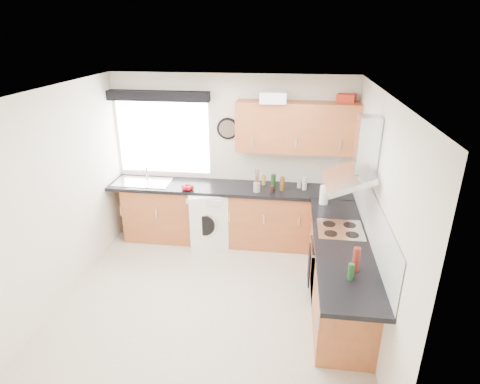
# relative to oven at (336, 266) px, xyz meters

# --- Properties ---
(ground_plane) EXTENTS (3.60, 3.60, 0.00)m
(ground_plane) POSITION_rel_oven_xyz_m (-1.50, -0.30, -0.42)
(ground_plane) COLOR beige
(ceiling) EXTENTS (3.60, 3.60, 0.02)m
(ceiling) POSITION_rel_oven_xyz_m (-1.50, -0.30, 2.08)
(ceiling) COLOR white
(ceiling) RESTS_ON wall_back
(wall_back) EXTENTS (3.60, 0.02, 2.50)m
(wall_back) POSITION_rel_oven_xyz_m (-1.50, 1.50, 0.82)
(wall_back) COLOR silver
(wall_back) RESTS_ON ground_plane
(wall_front) EXTENTS (3.60, 0.02, 2.50)m
(wall_front) POSITION_rel_oven_xyz_m (-1.50, -2.10, 0.82)
(wall_front) COLOR silver
(wall_front) RESTS_ON ground_plane
(wall_left) EXTENTS (0.02, 3.60, 2.50)m
(wall_left) POSITION_rel_oven_xyz_m (-3.30, -0.30, 0.82)
(wall_left) COLOR silver
(wall_left) RESTS_ON ground_plane
(wall_right) EXTENTS (0.02, 3.60, 2.50)m
(wall_right) POSITION_rel_oven_xyz_m (0.30, -0.30, 0.82)
(wall_right) COLOR silver
(wall_right) RESTS_ON ground_plane
(window) EXTENTS (1.40, 0.02, 1.10)m
(window) POSITION_rel_oven_xyz_m (-2.55, 1.49, 1.12)
(window) COLOR white
(window) RESTS_ON wall_back
(window_blind) EXTENTS (1.50, 0.18, 0.14)m
(window_blind) POSITION_rel_oven_xyz_m (-2.55, 1.40, 1.76)
(window_blind) COLOR black
(window_blind) RESTS_ON wall_back
(splashback) EXTENTS (0.01, 3.00, 0.54)m
(splashback) POSITION_rel_oven_xyz_m (0.29, 0.00, 0.75)
(splashback) COLOR white
(splashback) RESTS_ON wall_right
(base_cab_back) EXTENTS (3.00, 0.58, 0.86)m
(base_cab_back) POSITION_rel_oven_xyz_m (-1.60, 1.21, 0.01)
(base_cab_back) COLOR #954C26
(base_cab_back) RESTS_ON ground_plane
(base_cab_corner) EXTENTS (0.60, 0.60, 0.86)m
(base_cab_corner) POSITION_rel_oven_xyz_m (0.00, 1.20, 0.01)
(base_cab_corner) COLOR #954C26
(base_cab_corner) RESTS_ON ground_plane
(base_cab_right) EXTENTS (0.58, 2.10, 0.86)m
(base_cab_right) POSITION_rel_oven_xyz_m (0.01, -0.15, 0.01)
(base_cab_right) COLOR #954C26
(base_cab_right) RESTS_ON ground_plane
(worktop_back) EXTENTS (3.60, 0.62, 0.05)m
(worktop_back) POSITION_rel_oven_xyz_m (-1.50, 1.20, 0.46)
(worktop_back) COLOR black
(worktop_back) RESTS_ON base_cab_back
(worktop_right) EXTENTS (0.62, 2.42, 0.05)m
(worktop_right) POSITION_rel_oven_xyz_m (0.00, -0.30, 0.46)
(worktop_right) COLOR black
(worktop_right) RESTS_ON base_cab_right
(sink) EXTENTS (0.84, 0.46, 0.10)m
(sink) POSITION_rel_oven_xyz_m (-2.83, 1.20, 0.52)
(sink) COLOR silver
(sink) RESTS_ON worktop_back
(oven) EXTENTS (0.56, 0.58, 0.85)m
(oven) POSITION_rel_oven_xyz_m (0.00, 0.00, 0.00)
(oven) COLOR black
(oven) RESTS_ON ground_plane
(hob_plate) EXTENTS (0.52, 0.52, 0.01)m
(hob_plate) POSITION_rel_oven_xyz_m (0.00, 0.00, 0.49)
(hob_plate) COLOR silver
(hob_plate) RESTS_ON worktop_right
(extractor_hood) EXTENTS (0.52, 0.78, 0.66)m
(extractor_hood) POSITION_rel_oven_xyz_m (0.10, -0.00, 1.34)
(extractor_hood) COLOR silver
(extractor_hood) RESTS_ON wall_right
(upper_cabinets) EXTENTS (1.70, 0.35, 0.70)m
(upper_cabinets) POSITION_rel_oven_xyz_m (-0.55, 1.32, 1.38)
(upper_cabinets) COLOR #954C26
(upper_cabinets) RESTS_ON wall_back
(washing_machine) EXTENTS (0.74, 0.73, 0.87)m
(washing_machine) POSITION_rel_oven_xyz_m (-1.81, 1.11, 0.01)
(washing_machine) COLOR white
(washing_machine) RESTS_ON ground_plane
(wall_clock) EXTENTS (0.32, 0.04, 0.32)m
(wall_clock) POSITION_rel_oven_xyz_m (-1.55, 1.46, 1.29)
(wall_clock) COLOR black
(wall_clock) RESTS_ON wall_back
(casserole) EXTENTS (0.37, 0.28, 0.15)m
(casserole) POSITION_rel_oven_xyz_m (-0.89, 1.22, 1.80)
(casserole) COLOR white
(casserole) RESTS_ON upper_cabinets
(storage_box) EXTENTS (0.28, 0.26, 0.11)m
(storage_box) POSITION_rel_oven_xyz_m (0.10, 1.42, 1.78)
(storage_box) COLOR red
(storage_box) RESTS_ON upper_cabinets
(utensil_pot) EXTENTS (0.10, 0.10, 0.14)m
(utensil_pot) POSITION_rel_oven_xyz_m (-1.07, 1.05, 0.55)
(utensil_pot) COLOR gray
(utensil_pot) RESTS_ON worktop_back
(kitchen_roll) EXTENTS (0.14, 0.14, 0.25)m
(kitchen_roll) POSITION_rel_oven_xyz_m (-0.15, 0.75, 0.61)
(kitchen_roll) COLOR white
(kitchen_roll) RESTS_ON worktop_right
(tomato_cluster) EXTENTS (0.19, 0.19, 0.07)m
(tomato_cluster) POSITION_rel_oven_xyz_m (-2.08, 1.00, 0.52)
(tomato_cluster) COLOR #AD0713
(tomato_cluster) RESTS_ON worktop_back
(jar_0) EXTENTS (0.07, 0.07, 0.10)m
(jar_0) POSITION_rel_oven_xyz_m (-0.86, 1.06, 0.53)
(jar_0) COLOR #331216
(jar_0) RESTS_ON worktop_back
(jar_1) EXTENTS (0.06, 0.06, 0.12)m
(jar_1) POSITION_rel_oven_xyz_m (-0.47, 1.28, 0.55)
(jar_1) COLOR #A49E8C
(jar_1) RESTS_ON worktop_back
(jar_2) EXTENTS (0.07, 0.07, 0.22)m
(jar_2) POSITION_rel_oven_xyz_m (-0.85, 1.17, 0.60)
(jar_2) COLOR black
(jar_2) RESTS_ON worktop_back
(jar_3) EXTENTS (0.07, 0.07, 0.19)m
(jar_3) POSITION_rel_oven_xyz_m (-0.39, 1.22, 0.58)
(jar_3) COLOR #A79F8F
(jar_3) RESTS_ON worktop_back
(jar_4) EXTENTS (0.07, 0.07, 0.20)m
(jar_4) POSITION_rel_oven_xyz_m (-0.71, 1.15, 0.59)
(jar_4) COLOR brown
(jar_4) RESTS_ON worktop_back
(jar_5) EXTENTS (0.06, 0.06, 0.15)m
(jar_5) POSITION_rel_oven_xyz_m (-0.99, 1.34, 0.56)
(jar_5) COLOR #A58539
(jar_5) RESTS_ON worktop_back
(bottle_0) EXTENTS (0.06, 0.06, 0.16)m
(bottle_0) POSITION_rel_oven_xyz_m (-0.01, -0.98, 0.57)
(bottle_0) COLOR #17411B
(bottle_0) RESTS_ON worktop_right
(bottle_1) EXTENTS (0.07, 0.07, 0.26)m
(bottle_1) POSITION_rel_oven_xyz_m (0.05, -0.84, 0.61)
(bottle_1) COLOR maroon
(bottle_1) RESTS_ON worktop_right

